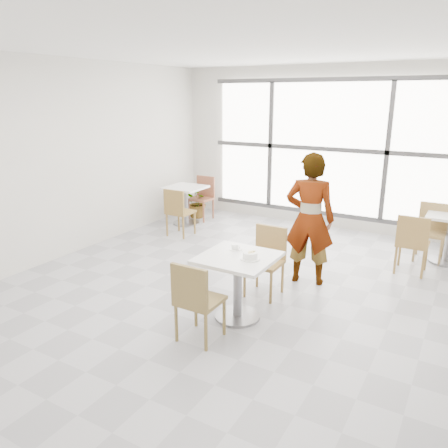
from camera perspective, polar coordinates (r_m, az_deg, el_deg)
The scene contains 17 objects.
floor at distance 5.72m, azimuth 1.53°, elevation -8.90°, with size 7.00×7.00×0.00m, color #9E9EA5.
ceiling at distance 5.20m, azimuth 1.80°, elevation 22.52°, with size 7.00×7.00×0.00m, color white.
wall_back at distance 8.47m, azimuth 13.24°, elevation 9.59°, with size 6.00×6.00×0.00m, color silver.
wall_left at distance 7.17m, azimuth -20.10°, elevation 7.86°, with size 7.00×7.00×0.00m, color silver.
window at distance 8.40m, azimuth 13.11°, elevation 9.55°, with size 4.60×0.07×2.52m.
main_table at distance 4.90m, azimuth 1.80°, elevation -6.70°, with size 0.80×0.80×0.75m.
chair_near at distance 4.46m, azimuth -3.73°, elevation -9.54°, with size 0.42×0.42×0.87m.
chair_far at distance 5.56m, azimuth 5.66°, elevation -4.17°, with size 0.42×0.42×0.87m.
oatmeal_bowl at distance 4.72m, azimuth 3.44°, elevation -4.13°, with size 0.21×0.21×0.09m.
coffee_cup at distance 5.00m, azimuth 1.45°, elevation -3.07°, with size 0.16×0.13×0.07m.
person at distance 5.85m, azimuth 11.13°, elevation 0.61°, with size 0.65×0.42×1.77m, color black.
bg_table_left at distance 8.58m, azimuth -5.03°, elevation 3.17°, with size 0.70×0.70×0.75m.
bg_chair_left_near at distance 7.81m, azimuth -6.06°, elevation 1.92°, with size 0.42×0.42×0.87m.
bg_chair_left_far at distance 8.94m, azimuth -2.76°, elevation 3.84°, with size 0.42×0.42×0.87m.
bg_chair_right_near at distance 6.65m, azimuth 23.40°, elevation -2.00°, with size 0.42×0.42×0.87m.
bg_chair_right_far at distance 7.41m, azimuth 25.50°, elevation -0.43°, with size 0.42×0.42×0.87m.
plant_left at distance 9.05m, azimuth -3.42°, elevation 2.82°, with size 0.58×0.50×0.64m, color #42763A.
Camera 1 is at (2.47, -4.54, 2.45)m, focal length 34.99 mm.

